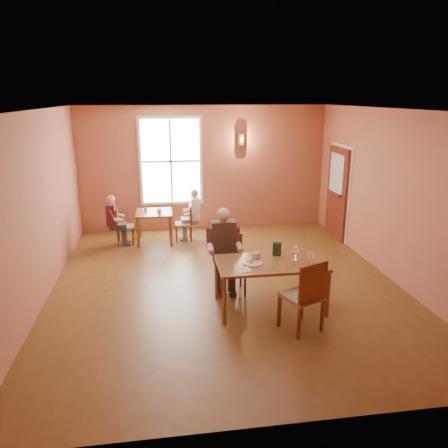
{
  "coord_description": "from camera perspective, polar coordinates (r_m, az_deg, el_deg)",
  "views": [
    {
      "loc": [
        -1.08,
        -7.05,
        3.21
      ],
      "look_at": [
        0.0,
        0.2,
        1.05
      ],
      "focal_mm": 35.0,
      "sensor_mm": 36.0,
      "label": 1
    }
  ],
  "objects": [
    {
      "name": "ground",
      "position": [
        7.82,
        0.22,
        -7.81
      ],
      "size": [
        6.0,
        7.0,
        0.01
      ],
      "primitive_type": "cube",
      "color": "brown",
      "rests_on": "ground"
    },
    {
      "name": "wall_back",
      "position": [
        10.74,
        -2.63,
        7.26
      ],
      "size": [
        6.0,
        0.04,
        3.0
      ],
      "primitive_type": "cube",
      "color": "brown",
      "rests_on": "ground"
    },
    {
      "name": "wall_front",
      "position": [
        4.09,
        7.78,
        -8.52
      ],
      "size": [
        6.0,
        0.04,
        3.0
      ],
      "primitive_type": "cube",
      "color": "brown",
      "rests_on": "ground"
    },
    {
      "name": "wall_left",
      "position": [
        7.5,
        -23.07,
        1.91
      ],
      "size": [
        0.04,
        7.0,
        3.0
      ],
      "primitive_type": "cube",
      "color": "brown",
      "rests_on": "ground"
    },
    {
      "name": "wall_right",
      "position": [
        8.32,
        21.14,
        3.45
      ],
      "size": [
        0.04,
        7.0,
        3.0
      ],
      "primitive_type": "cube",
      "color": "brown",
      "rests_on": "ground"
    },
    {
      "name": "ceiling",
      "position": [
        7.13,
        0.25,
        14.73
      ],
      "size": [
        6.0,
        7.0,
        0.04
      ],
      "primitive_type": "cube",
      "color": "white",
      "rests_on": "wall_back"
    },
    {
      "name": "window",
      "position": [
        10.61,
        -6.96,
        8.13
      ],
      "size": [
        1.36,
        0.1,
        1.96
      ],
      "primitive_type": "cube",
      "color": "white",
      "rests_on": "wall_back"
    },
    {
      "name": "door",
      "position": [
        10.4,
        14.49,
        3.92
      ],
      "size": [
        0.12,
        1.04,
        2.1
      ],
      "primitive_type": "cube",
      "color": "maroon",
      "rests_on": "ground"
    },
    {
      "name": "wall_sconce",
      "position": [
        10.68,
        2.28,
        11.0
      ],
      "size": [
        0.16,
        0.16,
        0.28
      ],
      "primitive_type": "cylinder",
      "color": "brown",
      "rests_on": "wall_back"
    },
    {
      "name": "main_table",
      "position": [
        6.88,
        6.01,
        -7.94
      ],
      "size": [
        1.64,
        0.92,
        0.77
      ],
      "primitive_type": null,
      "color": "brown",
      "rests_on": "ground"
    },
    {
      "name": "chair_diner_main",
      "position": [
        7.32,
        0.97,
        -5.38
      ],
      "size": [
        0.43,
        0.43,
        0.98
      ],
      "primitive_type": null,
      "rotation": [
        0.0,
        0.0,
        3.14
      ],
      "color": "#592D15",
      "rests_on": "ground"
    },
    {
      "name": "diner_main",
      "position": [
        7.23,
        1.01,
        -4.05
      ],
      "size": [
        0.55,
        0.55,
        1.37
      ],
      "primitive_type": null,
      "rotation": [
        0.0,
        0.0,
        3.14
      ],
      "color": "black",
      "rests_on": "ground"
    },
    {
      "name": "chair_empty",
      "position": [
        6.29,
        10.09,
        -9.05
      ],
      "size": [
        0.62,
        0.62,
        1.07
      ],
      "primitive_type": null,
      "rotation": [
        0.0,
        0.0,
        0.4
      ],
      "color": "#56301B",
      "rests_on": "ground"
    },
    {
      "name": "plate_food",
      "position": [
        6.64,
        3.78,
        -5.01
      ],
      "size": [
        0.32,
        0.32,
        0.04
      ],
      "primitive_type": "cylinder",
      "rotation": [
        0.0,
        0.0,
        -0.09
      ],
      "color": "silver",
      "rests_on": "main_table"
    },
    {
      "name": "sandwich",
      "position": [
        6.74,
        4.26,
        -4.34
      ],
      "size": [
        0.13,
        0.12,
        0.11
      ],
      "primitive_type": "cube",
      "rotation": [
        0.0,
        0.0,
        0.56
      ],
      "color": "#DAB65E",
      "rests_on": "main_table"
    },
    {
      "name": "goblet_a",
      "position": [
        6.92,
        9.45,
        -3.58
      ],
      "size": [
        0.09,
        0.09,
        0.2
      ],
      "primitive_type": null,
      "rotation": [
        0.0,
        0.0,
        0.12
      ],
      "color": "white",
      "rests_on": "main_table"
    },
    {
      "name": "goblet_b",
      "position": [
        6.74,
        11.3,
        -4.28
      ],
      "size": [
        0.09,
        0.09,
        0.19
      ],
      "primitive_type": null,
      "rotation": [
        0.0,
        0.0,
        -0.23
      ],
      "color": "white",
      "rests_on": "main_table"
    },
    {
      "name": "goblet_c",
      "position": [
        6.64,
        9.12,
        -4.48
      ],
      "size": [
        0.08,
        0.08,
        0.19
      ],
      "primitive_type": null,
      "rotation": [
        0.0,
        0.0,
        -0.02
      ],
      "color": "white",
      "rests_on": "main_table"
    },
    {
      "name": "menu_stand",
      "position": [
        6.97,
        6.93,
        -3.25
      ],
      "size": [
        0.14,
        0.1,
        0.22
      ],
      "primitive_type": "cube",
      "rotation": [
        0.0,
        0.0,
        -0.24
      ],
      "color": "#283F2C",
      "rests_on": "main_table"
    },
    {
      "name": "knife",
      "position": [
        6.49,
        6.06,
        -5.76
      ],
      "size": [
        0.2,
        0.08,
        0.0
      ],
      "primitive_type": "cube",
      "rotation": [
        0.0,
        0.0,
        0.34
      ],
      "color": "white",
      "rests_on": "main_table"
    },
    {
      "name": "napkin",
      "position": [
        6.4,
        2.54,
        -6.01
      ],
      "size": [
        0.24,
        0.24,
        0.01
      ],
      "primitive_type": "cube",
      "rotation": [
        0.0,
        0.0,
        0.2
      ],
      "color": "white",
      "rests_on": "main_table"
    },
    {
      "name": "sunglasses",
      "position": [
        6.64,
        11.64,
        -5.44
      ],
      "size": [
        0.15,
        0.06,
        0.02
      ],
      "primitive_type": "cube",
      "rotation": [
        0.0,
        0.0,
        0.12
      ],
      "color": "black",
      "rests_on": "main_table"
    },
    {
      "name": "second_table",
      "position": [
        10.01,
        -9.05,
        -0.37
      ],
      "size": [
        0.8,
        0.8,
        0.7
      ],
      "primitive_type": null,
      "color": "brown",
      "rests_on": "ground"
    },
    {
      "name": "chair_diner_white",
      "position": [
        10.0,
        -5.34,
        0.14
      ],
      "size": [
        0.37,
        0.37,
        0.83
      ],
      "primitive_type": null,
      "rotation": [
        0.0,
        0.0,
        1.57
      ],
      "color": "#42250F",
      "rests_on": "ground"
    },
    {
      "name": "diner_white",
      "position": [
        9.97,
        -5.19,
        0.98
      ],
      "size": [
        0.45,
        0.45,
        1.13
      ],
      "primitive_type": null,
      "rotation": [
        0.0,
        0.0,
        1.57
      ],
      "color": "beige",
      "rests_on": "ground"
    },
    {
      "name": "chair_diner_maroon",
      "position": [
        10.03,
        -12.77,
        -0.23
      ],
      "size": [
        0.36,
        0.36,
        0.81
      ],
      "primitive_type": null,
      "rotation": [
        0.0,
        0.0,
        -1.57
      ],
      "color": "#5D3215",
      "rests_on": "ground"
    },
    {
      "name": "diner_maroon",
      "position": [
        9.99,
        -12.99,
        0.54
      ],
      "size": [
        0.44,
        0.44,
        1.09
      ],
      "primitive_type": null,
      "rotation": [
        0.0,
        0.0,
        -1.57
      ],
      "color": "#5D0F19",
      "rests_on": "ground"
    },
    {
      "name": "cup_a",
      "position": [
        9.8,
        -8.44,
        1.68
      ],
      "size": [
        0.11,
        0.11,
        0.09
      ],
      "primitive_type": "imported",
      "rotation": [
        0.0,
        0.0,
        -0.01
      ],
      "color": "white",
      "rests_on": "second_table"
    },
    {
      "name": "cup_b",
      "position": [
        10.03,
        -10.19,
        1.94
      ],
      "size": [
        0.09,
        0.09,
        0.08
      ],
      "primitive_type": "imported",
      "rotation": [
        0.0,
        0.0,
        -0.04
      ],
      "color": "silver",
      "rests_on": "second_table"
    }
  ]
}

